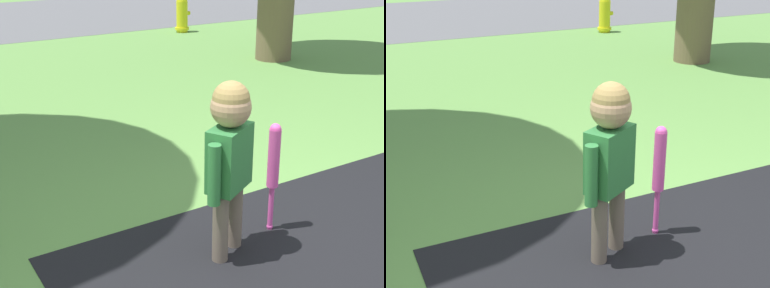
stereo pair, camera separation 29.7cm
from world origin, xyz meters
The scene contains 5 objects.
ground_plane centered at (0.00, 0.00, 0.00)m, with size 60.00×60.00×0.00m, color #5B8C42.
street_strip centered at (0.00, 10.74, 0.00)m, with size 40.00×6.00×0.01m.
child centered at (-0.23, 0.45, 0.69)m, with size 0.39×0.28×1.06m.
baseball_bat centered at (0.16, 0.52, 0.47)m, with size 0.07×0.07×0.73m.
fire_hydrant centered at (3.45, 7.17, 0.34)m, with size 0.30×0.27×0.69m.
Camera 2 is at (-1.60, -1.93, 1.80)m, focal length 50.00 mm.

